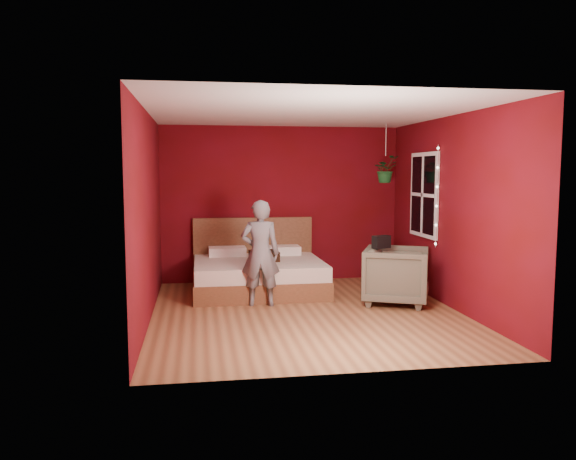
% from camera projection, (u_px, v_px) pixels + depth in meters
% --- Properties ---
extents(floor, '(4.50, 4.50, 0.00)m').
position_uv_depth(floor, '(306.00, 313.00, 7.38)').
color(floor, '#9A663D').
rests_on(floor, ground).
extents(room_walls, '(4.04, 4.54, 2.62)m').
position_uv_depth(room_walls, '(307.00, 185.00, 7.21)').
color(room_walls, '#610A17').
rests_on(room_walls, ground).
extents(window, '(0.05, 0.97, 1.27)m').
position_uv_depth(window, '(424.00, 195.00, 8.42)').
color(window, white).
rests_on(window, room_walls).
extents(fairy_lights, '(0.04, 0.04, 1.45)m').
position_uv_depth(fairy_lights, '(437.00, 196.00, 7.90)').
color(fairy_lights, silver).
rests_on(fairy_lights, room_walls).
extents(bed, '(1.98, 1.68, 1.09)m').
position_uv_depth(bed, '(258.00, 273.00, 8.70)').
color(bed, brown).
rests_on(bed, ground).
extents(person, '(0.58, 0.42, 1.47)m').
position_uv_depth(person, '(260.00, 253.00, 7.71)').
color(person, slate).
rests_on(person, ground).
extents(armchair, '(1.15, 1.14, 0.80)m').
position_uv_depth(armchair, '(397.00, 275.00, 7.85)').
color(armchair, '#5C5C49').
rests_on(armchair, ground).
extents(handbag, '(0.27, 0.20, 0.17)m').
position_uv_depth(handbag, '(381.00, 242.00, 7.69)').
color(handbag, black).
rests_on(handbag, armchair).
extents(throw_pillow, '(0.44, 0.44, 0.15)m').
position_uv_depth(throw_pillow, '(264.00, 256.00, 8.56)').
color(throw_pillow, black).
rests_on(throw_pillow, bed).
extents(hanging_plant, '(0.49, 0.46, 0.93)m').
position_uv_depth(hanging_plant, '(385.00, 169.00, 8.90)').
color(hanging_plant, silver).
rests_on(hanging_plant, room_walls).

